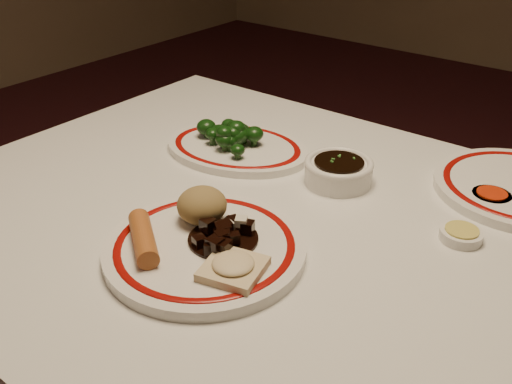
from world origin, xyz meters
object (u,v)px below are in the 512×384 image
object	(u,v)px
soy_bowl	(338,172)
spring_roll	(143,238)
rice_mound	(202,205)
broccoli_pile	(233,133)
main_plate	(205,248)
dining_table	(276,266)
stirfry_heap	(222,235)
broccoli_plate	(237,148)
fried_wonton	(233,267)

from	to	relation	value
soy_bowl	spring_roll	bearing A→B (deg)	-105.67
rice_mound	broccoli_pile	world-z (taller)	rice_mound
main_plate	rice_mound	xyz separation A→B (m)	(-0.04, 0.04, 0.04)
dining_table	stirfry_heap	size ratio (longest dim) A/B	11.63
broccoli_plate	broccoli_pile	bearing A→B (deg)	-169.83
rice_mound	stirfry_heap	distance (m)	0.07
stirfry_heap	fried_wonton	bearing A→B (deg)	-37.47
dining_table	fried_wonton	size ratio (longest dim) A/B	12.79
spring_roll	fried_wonton	xyz separation A→B (m)	(0.14, 0.03, -0.01)
dining_table	rice_mound	world-z (taller)	rice_mound
dining_table	soy_bowl	distance (m)	0.20
stirfry_heap	soy_bowl	xyz separation A→B (m)	(0.02, 0.29, -0.01)
main_plate	dining_table	bearing A→B (deg)	79.03
fried_wonton	broccoli_plate	bearing A→B (deg)	129.03
rice_mound	spring_roll	world-z (taller)	rice_mound
fried_wonton	broccoli_plate	xyz separation A→B (m)	(-0.26, 0.32, -0.02)
main_plate	fried_wonton	distance (m)	0.08
dining_table	soy_bowl	size ratio (longest dim) A/B	10.07
main_plate	spring_roll	bearing A→B (deg)	-137.01
rice_mound	stirfry_heap	xyz separation A→B (m)	(0.06, -0.02, -0.02)
dining_table	soy_bowl	bearing A→B (deg)	85.75
broccoli_plate	broccoli_pile	xyz separation A→B (m)	(-0.01, -0.00, 0.03)
rice_mound	fried_wonton	size ratio (longest dim) A/B	0.81
fried_wonton	broccoli_pile	distance (m)	0.41
broccoli_pile	soy_bowl	distance (m)	0.23
stirfry_heap	broccoli_pile	bearing A→B (deg)	127.37
rice_mound	broccoli_pile	bearing A→B (deg)	120.69
rice_mound	fried_wonton	world-z (taller)	rice_mound
spring_roll	main_plate	bearing A→B (deg)	-11.68
rice_mound	fried_wonton	xyz separation A→B (m)	(0.12, -0.07, -0.02)
stirfry_heap	soy_bowl	distance (m)	0.29
spring_roll	dining_table	bearing A→B (deg)	10.88
main_plate	stirfry_heap	size ratio (longest dim) A/B	3.48
dining_table	soy_bowl	xyz separation A→B (m)	(0.01, 0.17, 0.11)
broccoli_plate	soy_bowl	bearing A→B (deg)	4.30
main_plate	stirfry_heap	xyz separation A→B (m)	(0.01, 0.02, 0.02)
spring_roll	broccoli_plate	bearing A→B (deg)	53.94
stirfry_heap	dining_table	bearing A→B (deg)	84.22
main_plate	fried_wonton	xyz separation A→B (m)	(0.08, -0.03, 0.02)
main_plate	fried_wonton	size ratio (longest dim) A/B	3.83
main_plate	fried_wonton	world-z (taller)	fried_wonton
rice_mound	dining_table	bearing A→B (deg)	52.94
broccoli_plate	broccoli_pile	distance (m)	0.03
spring_roll	broccoli_pile	world-z (taller)	broccoli_pile
spring_roll	soy_bowl	distance (m)	0.38
broccoli_pile	spring_roll	bearing A→B (deg)	-69.98
fried_wonton	rice_mound	bearing A→B (deg)	149.76
dining_table	broccoli_pile	bearing A→B (deg)	145.44
main_plate	rice_mound	bearing A→B (deg)	135.18
fried_wonton	main_plate	bearing A→B (deg)	161.27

